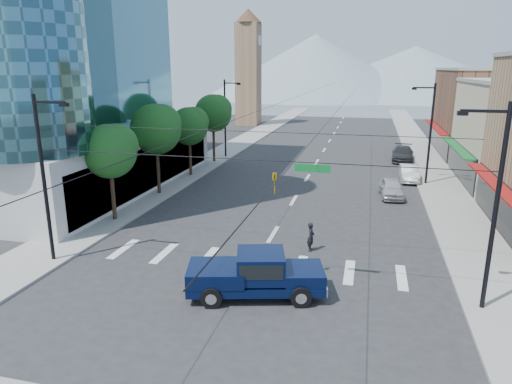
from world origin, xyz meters
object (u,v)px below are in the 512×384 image
(pickup_truck, at_px, (255,273))
(pedestrian, at_px, (311,237))
(parked_car_mid, at_px, (409,173))
(parked_car_near, at_px, (392,188))
(parked_car_far, at_px, (403,154))

(pickup_truck, height_order, pedestrian, pickup_truck)
(parked_car_mid, bearing_deg, parked_car_near, -107.16)
(pickup_truck, relative_size, pedestrian, 3.93)
(parked_car_mid, xyz_separation_m, parked_car_far, (0.00, 9.88, 0.08))
(pickup_truck, relative_size, parked_car_near, 1.52)
(pickup_truck, bearing_deg, parked_car_far, 61.44)
(pedestrian, xyz_separation_m, parked_car_mid, (6.74, 19.16, -0.11))
(parked_car_near, bearing_deg, pickup_truck, -113.86)
(pickup_truck, bearing_deg, parked_car_near, 55.60)
(pedestrian, distance_m, parked_car_near, 13.87)
(pedestrian, xyz_separation_m, parked_car_far, (6.74, 29.04, -0.03))
(parked_car_near, height_order, parked_car_far, parked_car_far)
(pedestrian, bearing_deg, pickup_truck, 164.89)
(pedestrian, height_order, parked_car_near, pedestrian)
(pickup_truck, distance_m, pedestrian, 6.32)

